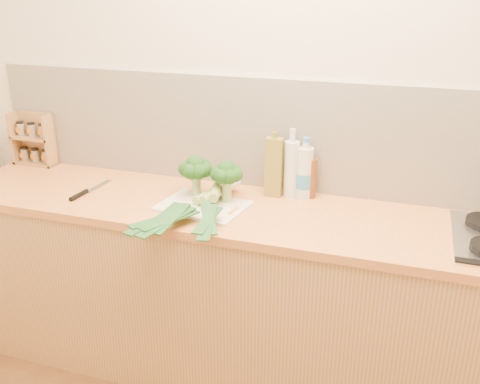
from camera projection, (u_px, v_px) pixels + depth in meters
The scene contains 14 objects.
room_shell at pixel (294, 137), 2.53m from camera, with size 3.50×3.50×3.50m.
counter at pixel (275, 299), 2.54m from camera, with size 3.20×0.62×0.90m.
chopping_board at pixel (203, 206), 2.43m from camera, with size 0.38×0.28×0.01m, color white.
broccoli_left at pixel (196, 169), 2.48m from camera, with size 0.16×0.16×0.20m.
broccoli_right at pixel (227, 174), 2.42m from camera, with size 0.15×0.15×0.19m.
leek_front at pixel (197, 201), 2.41m from camera, with size 0.26×0.68×0.04m.
leek_mid at pixel (205, 200), 2.37m from camera, with size 0.22×0.70×0.04m.
leek_back at pixel (214, 198), 2.35m from camera, with size 0.23×0.67×0.04m.
chefs_knife at pixel (84, 193), 2.57m from camera, with size 0.05×0.30×0.02m.
spice_rack at pixel (35, 142), 2.96m from camera, with size 0.24×0.10×0.29m.
oil_tin at pixel (274, 167), 2.51m from camera, with size 0.08×0.05×0.32m.
glass_bottle at pixel (291, 168), 2.51m from camera, with size 0.07×0.07×0.33m.
amber_bottle at pixel (310, 177), 2.51m from camera, with size 0.06×0.06×0.24m.
water_bottle at pixel (305, 174), 2.50m from camera, with size 0.08×0.08×0.27m.
Camera 1 is at (0.52, -0.91, 1.87)m, focal length 40.00 mm.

